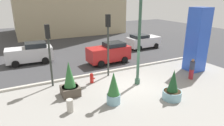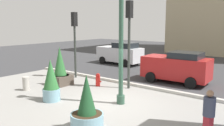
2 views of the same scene
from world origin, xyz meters
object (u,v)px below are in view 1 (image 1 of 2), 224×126
at_px(potted_plant_by_pillar, 173,89).
at_px(car_passing_lane, 30,53).
at_px(potted_plant_near_right, 114,89).
at_px(fire_hydrant, 92,78).
at_px(traffic_light_far_side, 49,46).
at_px(pedestrian_on_sidewalk, 192,68).
at_px(art_pillar_blue, 197,40).
at_px(car_curb_east, 109,53).
at_px(concrete_bollard, 70,106).
at_px(traffic_light_corner, 108,36).
at_px(car_curb_west, 143,41).
at_px(lamp_post, 139,36).
at_px(potted_plant_mid_plaza, 70,82).

relative_size(potted_plant_by_pillar, car_passing_lane, 0.46).
distance_m(potted_plant_near_right, fire_hydrant, 3.37).
height_order(fire_hydrant, traffic_light_far_side, traffic_light_far_side).
xyz_separation_m(potted_plant_near_right, car_passing_lane, (-3.50, 10.19, 0.04)).
bearing_deg(pedestrian_on_sidewalk, art_pillar_blue, 37.23).
xyz_separation_m(art_pillar_blue, potted_plant_near_right, (-8.65, -1.89, -1.68)).
bearing_deg(car_curb_east, concrete_bollard, -130.08).
height_order(concrete_bollard, traffic_light_corner, traffic_light_corner).
bearing_deg(car_curb_west, car_curb_east, -152.70).
bearing_deg(potted_plant_near_right, concrete_bollard, 174.05).
bearing_deg(traffic_light_far_side, traffic_light_corner, -0.85).
relative_size(potted_plant_near_right, car_passing_lane, 0.48).
bearing_deg(car_curb_east, pedestrian_on_sidewalk, -59.41).
xyz_separation_m(traffic_light_corner, car_passing_lane, (-5.10, 6.17, -2.23)).
distance_m(potted_plant_near_right, car_curb_west, 13.68).
height_order(lamp_post, potted_plant_mid_plaza, lamp_post).
distance_m(traffic_light_corner, car_curb_west, 10.02).
relative_size(art_pillar_blue, potted_plant_near_right, 2.64).
distance_m(concrete_bollard, pedestrian_on_sidewalk, 9.42).
bearing_deg(pedestrian_on_sidewalk, traffic_light_corner, 146.88).
bearing_deg(traffic_light_corner, concrete_bollard, -137.61).
bearing_deg(pedestrian_on_sidewalk, traffic_light_far_side, 159.88).
distance_m(potted_plant_near_right, traffic_light_far_side, 5.28).
bearing_deg(traffic_light_far_side, car_passing_lane, 97.43).
xyz_separation_m(lamp_post, potted_plant_mid_plaza, (-4.74, 0.51, -2.56)).
relative_size(lamp_post, car_passing_lane, 1.72).
distance_m(art_pillar_blue, car_passing_lane, 14.80).
relative_size(lamp_post, art_pillar_blue, 1.37).
xyz_separation_m(traffic_light_far_side, pedestrian_on_sidewalk, (9.60, -3.52, -2.01)).
bearing_deg(traffic_light_far_side, potted_plant_near_right, -56.49).
relative_size(fire_hydrant, traffic_light_corner, 0.16).
relative_size(lamp_post, potted_plant_by_pillar, 3.72).
height_order(lamp_post, car_passing_lane, lamp_post).
xyz_separation_m(art_pillar_blue, potted_plant_mid_plaza, (-10.61, 0.28, -1.69)).
height_order(concrete_bollard, traffic_light_far_side, traffic_light_far_side).
bearing_deg(car_curb_east, potted_plant_near_right, -114.19).
bearing_deg(lamp_post, pedestrian_on_sidewalk, -14.93).
height_order(traffic_light_corner, car_curb_west, traffic_light_corner).
bearing_deg(potted_plant_by_pillar, potted_plant_near_right, 161.33).
bearing_deg(traffic_light_corner, car_passing_lane, 129.57).
relative_size(art_pillar_blue, traffic_light_far_side, 1.21).
xyz_separation_m(potted_plant_near_right, concrete_bollard, (-2.51, 0.26, -0.55)).
bearing_deg(traffic_light_corner, pedestrian_on_sidewalk, -33.12).
xyz_separation_m(fire_hydrant, car_curb_west, (9.28, 6.78, 0.50)).
bearing_deg(pedestrian_on_sidewalk, car_curb_west, 76.29).
relative_size(car_curb_east, car_curb_west, 0.99).
bearing_deg(car_curb_east, traffic_light_corner, -117.33).
xyz_separation_m(lamp_post, concrete_bollard, (-5.28, -1.40, -3.10)).
height_order(car_curb_west, car_passing_lane, car_passing_lane).
xyz_separation_m(potted_plant_mid_plaza, traffic_light_corner, (3.57, 1.84, 2.28)).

